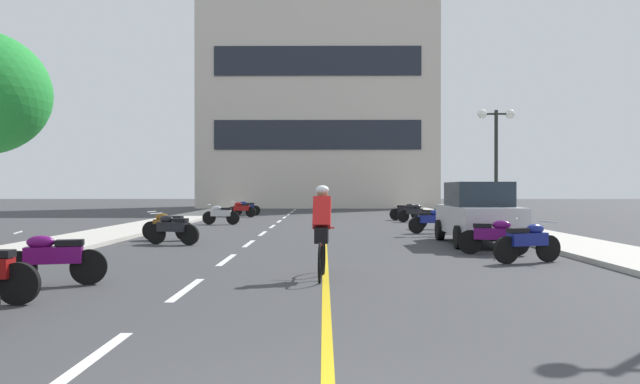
{
  "coord_description": "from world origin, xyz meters",
  "views": [
    {
      "loc": [
        0.21,
        -3.55,
        1.63
      ],
      "look_at": [
        0.06,
        21.93,
        1.49
      ],
      "focal_mm": 33.39,
      "sensor_mm": 36.0,
      "label": 1
    }
  ],
  "objects_px": {
    "motorcycle_2": "(53,258)",
    "motorcycle_7": "(431,220)",
    "motorcycle_4": "(494,236)",
    "motorcycle_5": "(172,228)",
    "motorcycle_10": "(414,212)",
    "cyclist_rider": "(322,229)",
    "street_lamp_mid": "(496,140)",
    "motorcycle_6": "(168,225)",
    "motorcycle_13": "(246,208)",
    "motorcycle_9": "(221,214)",
    "motorcycle_12": "(241,209)",
    "motorcycle_3": "(528,241)",
    "parked_car_near": "(478,213)",
    "motorcycle_8": "(434,217)",
    "motorcycle_11": "(406,211)"
  },
  "relations": [
    {
      "from": "motorcycle_2",
      "to": "motorcycle_4",
      "type": "distance_m",
      "value": 9.9
    },
    {
      "from": "motorcycle_6",
      "to": "motorcycle_5",
      "type": "bearing_deg",
      "value": -70.42
    },
    {
      "from": "motorcycle_7",
      "to": "cyclist_rider",
      "type": "relative_size",
      "value": 0.95
    },
    {
      "from": "motorcycle_6",
      "to": "motorcycle_12",
      "type": "bearing_deg",
      "value": 89.21
    },
    {
      "from": "motorcycle_3",
      "to": "motorcycle_6",
      "type": "xyz_separation_m",
      "value": [
        -9.39,
        5.62,
        0.0
      ]
    },
    {
      "from": "street_lamp_mid",
      "to": "motorcycle_9",
      "type": "bearing_deg",
      "value": 163.08
    },
    {
      "from": "street_lamp_mid",
      "to": "motorcycle_7",
      "type": "bearing_deg",
      "value": -148.99
    },
    {
      "from": "motorcycle_10",
      "to": "motorcycle_4",
      "type": "bearing_deg",
      "value": -90.9
    },
    {
      "from": "motorcycle_9",
      "to": "street_lamp_mid",
      "type": "bearing_deg",
      "value": -16.92
    },
    {
      "from": "motorcycle_6",
      "to": "motorcycle_10",
      "type": "xyz_separation_m",
      "value": [
        9.31,
        10.38,
        0.0
      ]
    },
    {
      "from": "motorcycle_4",
      "to": "motorcycle_13",
      "type": "height_order",
      "value": "same"
    },
    {
      "from": "motorcycle_9",
      "to": "motorcycle_10",
      "type": "distance_m",
      "value": 9.32
    },
    {
      "from": "motorcycle_7",
      "to": "motorcycle_13",
      "type": "xyz_separation_m",
      "value": [
        -8.62,
        14.33,
        0.0
      ]
    },
    {
      "from": "motorcycle_2",
      "to": "motorcycle_8",
      "type": "bearing_deg",
      "value": 57.41
    },
    {
      "from": "motorcycle_5",
      "to": "motorcycle_7",
      "type": "xyz_separation_m",
      "value": [
        8.32,
        4.43,
        0.0
      ]
    },
    {
      "from": "motorcycle_8",
      "to": "motorcycle_12",
      "type": "xyz_separation_m",
      "value": [
        -9.13,
        9.98,
        0.0
      ]
    },
    {
      "from": "parked_car_near",
      "to": "motorcycle_6",
      "type": "distance_m",
      "value": 9.52
    },
    {
      "from": "parked_car_near",
      "to": "motorcycle_2",
      "type": "bearing_deg",
      "value": -140.22
    },
    {
      "from": "motorcycle_6",
      "to": "motorcycle_13",
      "type": "xyz_separation_m",
      "value": [
        0.21,
        17.36,
        0.0
      ]
    },
    {
      "from": "motorcycle_4",
      "to": "parked_car_near",
      "type": "bearing_deg",
      "value": 83.09
    },
    {
      "from": "motorcycle_8",
      "to": "motorcycle_13",
      "type": "xyz_separation_m",
      "value": [
        -9.13,
        12.14,
        0.0
      ]
    },
    {
      "from": "motorcycle_3",
      "to": "motorcycle_13",
      "type": "height_order",
      "value": "same"
    },
    {
      "from": "motorcycle_4",
      "to": "motorcycle_11",
      "type": "distance_m",
      "value": 16.05
    },
    {
      "from": "motorcycle_7",
      "to": "motorcycle_9",
      "type": "height_order",
      "value": "same"
    },
    {
      "from": "motorcycle_7",
      "to": "motorcycle_9",
      "type": "xyz_separation_m",
      "value": [
        -8.58,
        5.21,
        0.0
      ]
    },
    {
      "from": "street_lamp_mid",
      "to": "motorcycle_5",
      "type": "distance_m",
      "value": 13.15
    },
    {
      "from": "motorcycle_4",
      "to": "motorcycle_6",
      "type": "bearing_deg",
      "value": 155.96
    },
    {
      "from": "motorcycle_11",
      "to": "motorcycle_9",
      "type": "bearing_deg",
      "value": -157.18
    },
    {
      "from": "parked_car_near",
      "to": "motorcycle_8",
      "type": "bearing_deg",
      "value": 90.75
    },
    {
      "from": "motorcycle_5",
      "to": "street_lamp_mid",
      "type": "bearing_deg",
      "value": 28.82
    },
    {
      "from": "motorcycle_2",
      "to": "motorcycle_10",
      "type": "xyz_separation_m",
      "value": [
        8.92,
        19.16,
        0.0
      ]
    },
    {
      "from": "motorcycle_6",
      "to": "motorcycle_13",
      "type": "bearing_deg",
      "value": 89.32
    },
    {
      "from": "motorcycle_9",
      "to": "cyclist_rider",
      "type": "distance_m",
      "value": 16.76
    },
    {
      "from": "street_lamp_mid",
      "to": "motorcycle_7",
      "type": "height_order",
      "value": "street_lamp_mid"
    },
    {
      "from": "motorcycle_2",
      "to": "motorcycle_13",
      "type": "bearing_deg",
      "value": 90.4
    },
    {
      "from": "motorcycle_4",
      "to": "motorcycle_5",
      "type": "height_order",
      "value": "same"
    },
    {
      "from": "motorcycle_9",
      "to": "motorcycle_12",
      "type": "relative_size",
      "value": 1.01
    },
    {
      "from": "motorcycle_4",
      "to": "motorcycle_7",
      "type": "bearing_deg",
      "value": 92.11
    },
    {
      "from": "parked_car_near",
      "to": "cyclist_rider",
      "type": "xyz_separation_m",
      "value": [
        -4.55,
        -6.6,
        -0.03
      ]
    },
    {
      "from": "motorcycle_10",
      "to": "cyclist_rider",
      "type": "bearing_deg",
      "value": -103.66
    },
    {
      "from": "motorcycle_2",
      "to": "motorcycle_7",
      "type": "relative_size",
      "value": 1.0
    },
    {
      "from": "cyclist_rider",
      "to": "motorcycle_7",
      "type": "bearing_deg",
      "value": 70.08
    },
    {
      "from": "street_lamp_mid",
      "to": "cyclist_rider",
      "type": "bearing_deg",
      "value": -118.4
    },
    {
      "from": "motorcycle_3",
      "to": "motorcycle_13",
      "type": "relative_size",
      "value": 0.98
    },
    {
      "from": "motorcycle_7",
      "to": "motorcycle_11",
      "type": "bearing_deg",
      "value": 87.76
    },
    {
      "from": "parked_car_near",
      "to": "motorcycle_9",
      "type": "relative_size",
      "value": 2.48
    },
    {
      "from": "motorcycle_4",
      "to": "motorcycle_10",
      "type": "height_order",
      "value": "same"
    },
    {
      "from": "street_lamp_mid",
      "to": "motorcycle_13",
      "type": "xyz_separation_m",
      "value": [
        -11.49,
        12.6,
        -3.08
      ]
    },
    {
      "from": "motorcycle_7",
      "to": "motorcycle_13",
      "type": "relative_size",
      "value": 1.0
    },
    {
      "from": "motorcycle_2",
      "to": "street_lamp_mid",
      "type": "bearing_deg",
      "value": 50.12
    }
  ]
}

